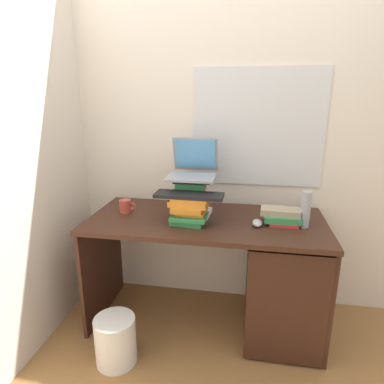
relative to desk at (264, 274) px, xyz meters
The scene contains 13 objects.
ground_plane 0.57m from the desk, behind, with size 6.00×6.00×0.00m, color olive.
wall_back 1.05m from the desk, 132.83° to the left, with size 6.00×0.06×2.60m.
wall_left 1.66m from the desk, behind, with size 0.05×6.00×2.60m, color beige.
desk is the anchor object (origin of this frame).
book_stack_tall 0.69m from the desk, behind, with size 0.26×0.21×0.25m.
book_stack_keyboard_riser 0.65m from the desk, behind, with size 0.25×0.19×0.17m.
book_stack_side 0.41m from the desk, 18.49° to the left, with size 0.25×0.17×0.10m.
laptop 0.84m from the desk, 163.75° to the left, with size 0.30×0.33×0.24m.
keyboard 0.72m from the desk, behind, with size 0.42×0.14×0.02m, color black.
computer_mouse 0.38m from the desk, 149.99° to the right, with size 0.06×0.10×0.04m, color #A5A8AD.
mug 1.02m from the desk, behind, with size 0.11×0.08×0.09m.
water_bottle 0.51m from the desk, ahead, with size 0.06×0.06×0.22m, color #999EA5.
wastebasket 1.00m from the desk, 153.37° to the right, with size 0.24×0.24×0.29m, color silver.
Camera 1 is at (0.25, -1.98, 1.53)m, focal length 30.81 mm.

